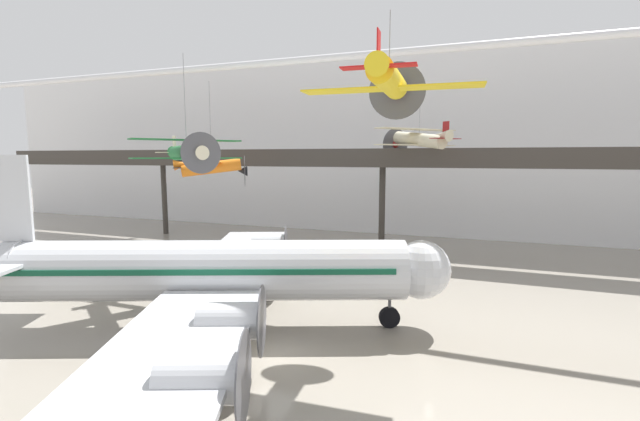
# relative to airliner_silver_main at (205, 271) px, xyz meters

# --- Properties ---
(ground_plane) EXTENTS (260.00, 260.00, 0.00)m
(ground_plane) POSITION_rel_airliner_silver_main_xyz_m (5.44, -2.37, -3.65)
(ground_plane) COLOR gray
(hangar_back_wall) EXTENTS (140.00, 3.00, 23.73)m
(hangar_back_wall) POSITION_rel_airliner_silver_main_xyz_m (5.44, 37.83, 8.22)
(hangar_back_wall) COLOR white
(hangar_back_wall) RESTS_ON ground
(mezzanine_walkway) EXTENTS (110.00, 3.20, 11.45)m
(mezzanine_walkway) POSITION_rel_airliner_silver_main_xyz_m (5.44, 25.11, 6.09)
(mezzanine_walkway) COLOR #38332D
(mezzanine_walkway) RESTS_ON ground
(ceiling_truss_beam) EXTENTS (120.00, 0.60, 0.60)m
(ceiling_truss_beam) POSITION_rel_airliner_silver_main_xyz_m (5.44, 12.41, 14.86)
(ceiling_truss_beam) COLOR silver
(airliner_silver_main) EXTENTS (29.32, 34.29, 10.70)m
(airliner_silver_main) POSITION_rel_airliner_silver_main_xyz_m (0.00, 0.00, 0.00)
(airliner_silver_main) COLOR silver
(airliner_silver_main) RESTS_ON ground
(suspended_plane_orange_highwing) EXTENTS (7.55, 8.34, 10.54)m
(suspended_plane_orange_highwing) POSITION_rel_airliner_silver_main_xyz_m (-10.02, 15.78, 5.90)
(suspended_plane_orange_highwing) COLOR orange
(suspended_plane_yellow_lowwing) EXTENTS (9.82, 7.98, 5.34)m
(suspended_plane_yellow_lowwing) POSITION_rel_airliner_silver_main_xyz_m (10.73, 1.82, 10.97)
(suspended_plane_yellow_lowwing) COLOR yellow
(suspended_plane_cream_biplane) EXTENTS (8.18, 8.60, 8.03)m
(suspended_plane_cream_biplane) POSITION_rel_airliner_silver_main_xyz_m (9.64, 23.65, 8.70)
(suspended_plane_cream_biplane) COLOR beige
(suspended_plane_green_biplane) EXTENTS (6.85, 7.46, 8.72)m
(suspended_plane_green_biplane) POSITION_rel_airliner_silver_main_xyz_m (-5.23, 5.60, 7.32)
(suspended_plane_green_biplane) COLOR #1E6B33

